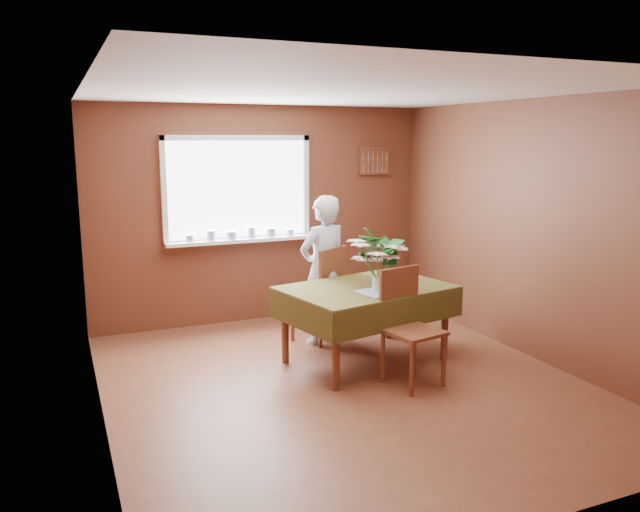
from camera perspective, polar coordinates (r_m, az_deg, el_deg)
name	(u,v)px	position (r m, az deg, el deg)	size (l,w,h in m)	color
floor	(345,384)	(5.59, 2.26, -11.61)	(4.50, 4.50, 0.00)	brown
ceiling	(347,91)	(5.19, 2.47, 14.86)	(4.50, 4.50, 0.00)	white
wall_back	(263,214)	(7.32, -5.25, 3.81)	(4.00, 4.00, 0.00)	brown
wall_front	(533,310)	(3.41, 18.93, -4.72)	(4.00, 4.00, 0.00)	brown
wall_left	(94,262)	(4.76, -19.95, -0.52)	(4.50, 4.50, 0.00)	brown
wall_right	(533,230)	(6.36, 18.86, 2.24)	(4.50, 4.50, 0.00)	brown
window_assembly	(239,207)	(7.17, -7.41, 4.42)	(1.72, 0.20, 1.22)	white
spoon_rack	(375,161)	(7.81, 5.04, 8.65)	(0.44, 0.05, 0.33)	brown
dining_table	(366,296)	(5.95, 4.24, -3.64)	(1.71, 1.33, 0.75)	brown
chair_far	(324,291)	(6.55, 0.35, -3.21)	(0.59, 0.59, 1.01)	brown
chair_near	(407,322)	(5.52, 7.97, -5.97)	(0.51, 0.51, 1.01)	brown
seated_woman	(323,270)	(6.47, 0.32, -1.30)	(0.57, 0.37, 1.56)	white
flower_bouquet	(379,258)	(5.69, 5.39, -0.18)	(0.55, 0.55, 0.48)	white
side_plate	(392,277)	(6.32, 6.59, -1.93)	(0.24, 0.24, 0.01)	white
table_knife	(394,289)	(5.81, 6.79, -3.02)	(0.02, 0.23, 0.00)	silver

